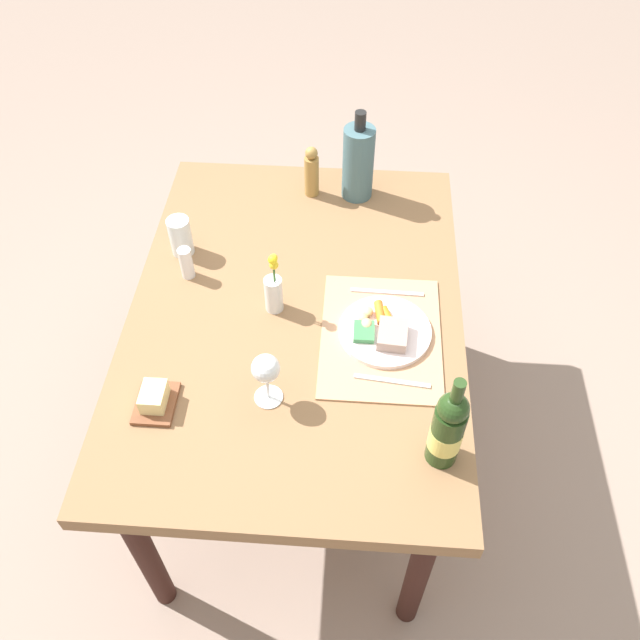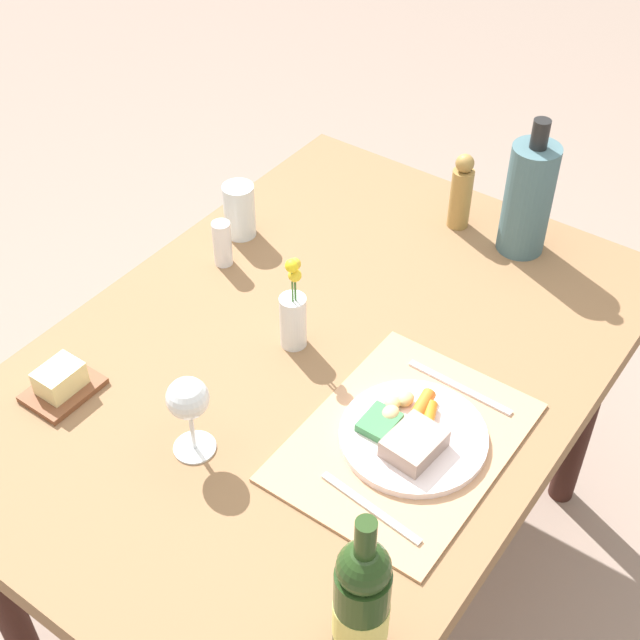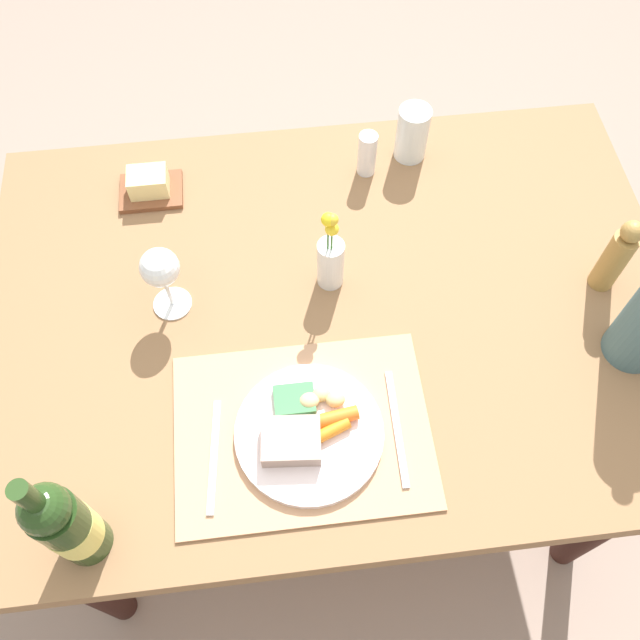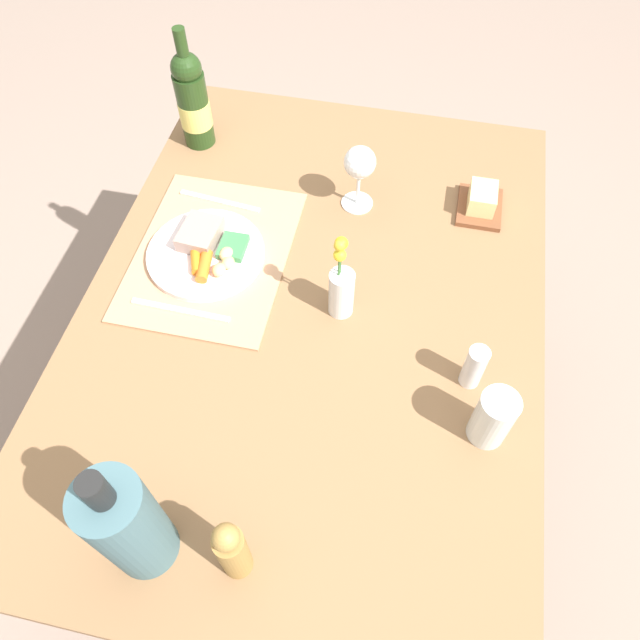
{
  "view_description": "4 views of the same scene",
  "coord_description": "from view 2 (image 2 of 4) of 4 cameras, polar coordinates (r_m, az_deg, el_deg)",
  "views": [
    {
      "loc": [
        -1.24,
        -0.16,
        2.15
      ],
      "look_at": [
        -0.08,
        -0.08,
        0.8
      ],
      "focal_mm": 37.11,
      "sensor_mm": 36.0,
      "label": 1
    },
    {
      "loc": [
        -0.97,
        -0.7,
        1.92
      ],
      "look_at": [
        -0.02,
        -0.02,
        0.86
      ],
      "focal_mm": 49.78,
      "sensor_mm": 36.0,
      "label": 2
    },
    {
      "loc": [
        -0.1,
        -0.66,
        1.85
      ],
      "look_at": [
        -0.03,
        -0.04,
        0.78
      ],
      "focal_mm": 38.12,
      "sensor_mm": 36.0,
      "label": 3
    },
    {
      "loc": [
        0.7,
        0.17,
        1.76
      ],
      "look_at": [
        0.1,
        0.04,
        0.84
      ],
      "focal_mm": 33.85,
      "sensor_mm": 36.0,
      "label": 4
    }
  ],
  "objects": [
    {
      "name": "flower_vase",
      "position": [
        1.65,
        -1.75,
        0.31
      ],
      "size": [
        0.05,
        0.05,
        0.21
      ],
      "color": "silver",
      "rests_on": "dining_table"
    },
    {
      "name": "placemat",
      "position": [
        1.53,
        5.46,
        -7.77
      ],
      "size": [
        0.44,
        0.33,
        0.01
      ],
      "primitive_type": "cube",
      "color": "tan",
      "rests_on": "dining_table"
    },
    {
      "name": "knife",
      "position": [
        1.62,
        8.95,
        -4.3
      ],
      "size": [
        0.02,
        0.21,
        0.0
      ],
      "primitive_type": "cube",
      "rotation": [
        0.0,
        0.0,
        -0.03
      ],
      "color": "silver",
      "rests_on": "placemat"
    },
    {
      "name": "dining_table",
      "position": [
        1.73,
        -0.06,
        -4.25
      ],
      "size": [
        1.33,
        0.94,
        0.75
      ],
      "color": "olive",
      "rests_on": "ground_plane"
    },
    {
      "name": "wine_glass",
      "position": [
        1.45,
        -8.48,
        -5.2
      ],
      "size": [
        0.07,
        0.07,
        0.16
      ],
      "color": "white",
      "rests_on": "dining_table"
    },
    {
      "name": "salt_shaker",
      "position": [
        1.86,
        -6.3,
        4.92
      ],
      "size": [
        0.04,
        0.04,
        0.1
      ],
      "primitive_type": "cylinder",
      "color": "white",
      "rests_on": "dining_table"
    },
    {
      "name": "pepper_mill",
      "position": [
        1.97,
        9.07,
        8.09
      ],
      "size": [
        0.05,
        0.05,
        0.18
      ],
      "color": "#A17A3D",
      "rests_on": "dining_table"
    },
    {
      "name": "wine_bottle",
      "position": [
        1.22,
        2.69,
        -17.74
      ],
      "size": [
        0.08,
        0.08,
        0.3
      ],
      "color": "#223B17",
      "rests_on": "dining_table"
    },
    {
      "name": "dinner_plate",
      "position": [
        1.52,
        5.92,
        -7.3
      ],
      "size": [
        0.25,
        0.25,
        0.05
      ],
      "color": "white",
      "rests_on": "placemat"
    },
    {
      "name": "ground_plane",
      "position": [
        2.26,
        -0.05,
        -15.97
      ],
      "size": [
        8.0,
        8.0,
        0.0
      ],
      "primitive_type": "plane",
      "color": "gray"
    },
    {
      "name": "fork",
      "position": [
        1.44,
        3.26,
        -11.95
      ],
      "size": [
        0.03,
        0.2,
        0.0
      ],
      "primitive_type": "cube",
      "rotation": [
        0.0,
        0.0,
        -0.1
      ],
      "color": "silver",
      "rests_on": "placemat"
    },
    {
      "name": "water_tumbler",
      "position": [
        1.94,
        -5.18,
        6.84
      ],
      "size": [
        0.07,
        0.07,
        0.12
      ],
      "color": "silver",
      "rests_on": "dining_table"
    },
    {
      "name": "butter_dish",
      "position": [
        1.65,
        -16.3,
        -3.91
      ],
      "size": [
        0.13,
        0.1,
        0.06
      ],
      "color": "brown",
      "rests_on": "dining_table"
    },
    {
      "name": "cooler_bottle",
      "position": [
        1.9,
        13.24,
        7.66
      ],
      "size": [
        0.1,
        0.1,
        0.31
      ],
      "color": "#44656D",
      "rests_on": "dining_table"
    }
  ]
}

